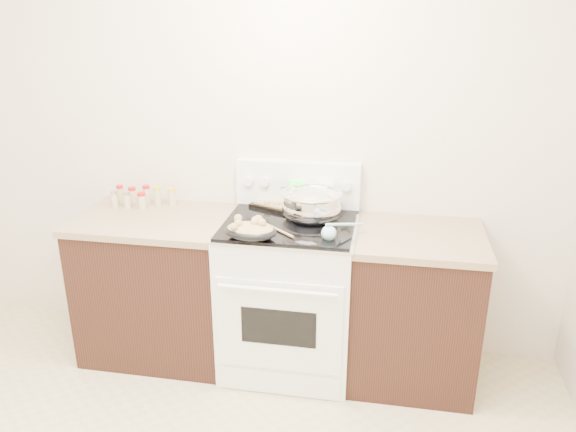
# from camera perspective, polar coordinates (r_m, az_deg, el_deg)

# --- Properties ---
(room_shell) EXTENTS (4.10, 3.60, 2.75)m
(room_shell) POSITION_cam_1_polar(r_m,az_deg,el_deg) (1.81, -19.16, 6.57)
(room_shell) COLOR beige
(room_shell) RESTS_ON ground
(counter_left) EXTENTS (0.93, 0.67, 0.92)m
(counter_left) POSITION_cam_1_polar(r_m,az_deg,el_deg) (3.65, -12.86, -6.79)
(counter_left) COLOR black
(counter_left) RESTS_ON ground
(counter_right) EXTENTS (0.73, 0.67, 0.92)m
(counter_right) POSITION_cam_1_polar(r_m,az_deg,el_deg) (3.39, 12.57, -8.98)
(counter_right) COLOR black
(counter_right) RESTS_ON ground
(kitchen_range) EXTENTS (0.78, 0.73, 1.22)m
(kitchen_range) POSITION_cam_1_polar(r_m,az_deg,el_deg) (3.41, 0.17, -7.74)
(kitchen_range) COLOR white
(kitchen_range) RESTS_ON ground
(mixing_bowl) EXTENTS (0.42, 0.42, 0.21)m
(mixing_bowl) POSITION_cam_1_polar(r_m,az_deg,el_deg) (3.25, 2.43, 1.11)
(mixing_bowl) COLOR silver
(mixing_bowl) RESTS_ON kitchen_range
(roasting_pan) EXTENTS (0.31, 0.23, 0.11)m
(roasting_pan) POSITION_cam_1_polar(r_m,az_deg,el_deg) (2.98, -3.84, -1.40)
(roasting_pan) COLOR black
(roasting_pan) RESTS_ON kitchen_range
(baking_sheet) EXTENTS (0.53, 0.46, 0.06)m
(baking_sheet) POSITION_cam_1_polar(r_m,az_deg,el_deg) (3.46, 0.39, 1.23)
(baking_sheet) COLOR black
(baking_sheet) RESTS_ON kitchen_range
(wooden_spoon) EXTENTS (0.23, 0.20, 0.04)m
(wooden_spoon) POSITION_cam_1_polar(r_m,az_deg,el_deg) (3.06, -2.24, -1.53)
(wooden_spoon) COLOR tan
(wooden_spoon) RESTS_ON kitchen_range
(blue_ladle) EXTENTS (0.21, 0.22, 0.10)m
(blue_ladle) POSITION_cam_1_polar(r_m,az_deg,el_deg) (2.99, 4.35, -1.64)
(blue_ladle) COLOR #94CDDD
(blue_ladle) RESTS_ON kitchen_range
(spice_jars) EXTENTS (0.39, 0.14, 0.13)m
(spice_jars) POSITION_cam_1_polar(r_m,az_deg,el_deg) (3.65, -14.72, 1.89)
(spice_jars) COLOR #BFB28C
(spice_jars) RESTS_ON counter_left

